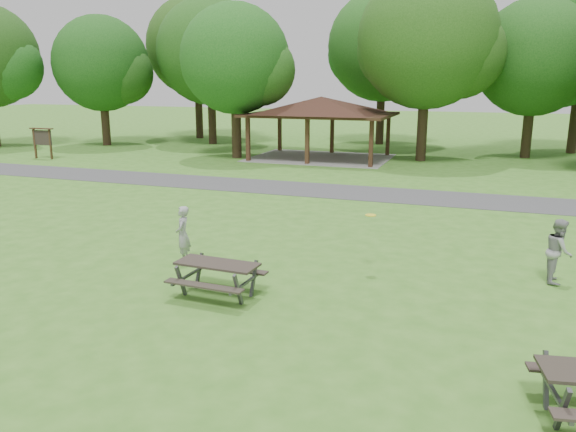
# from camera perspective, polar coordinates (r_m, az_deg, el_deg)

# --- Properties ---
(ground) EXTENTS (160.00, 160.00, 0.00)m
(ground) POSITION_cam_1_polar(r_m,az_deg,el_deg) (12.03, -11.12, -9.94)
(ground) COLOR #3C7621
(ground) RESTS_ON ground
(asphalt_path) EXTENTS (120.00, 3.20, 0.02)m
(asphalt_path) POSITION_cam_1_polar(r_m,az_deg,el_deg) (24.58, 5.65, 2.47)
(asphalt_path) COLOR #404042
(asphalt_path) RESTS_ON ground
(pavilion) EXTENTS (8.60, 7.01, 3.76)m
(pavilion) POSITION_cam_1_polar(r_m,az_deg,el_deg) (34.85, 3.37, 10.88)
(pavilion) COLOR #362013
(pavilion) RESTS_ON ground
(notice_board) EXTENTS (1.60, 0.30, 1.88)m
(notice_board) POSITION_cam_1_polar(r_m,az_deg,el_deg) (37.79, -23.71, 7.32)
(notice_board) COLOR #3A2315
(notice_board) RESTS_ON ground
(tree_row_b) EXTENTS (7.14, 6.80, 9.28)m
(tree_row_b) POSITION_cam_1_polar(r_m,az_deg,el_deg) (43.98, -18.33, 14.21)
(tree_row_b) COLOR #301E15
(tree_row_b) RESTS_ON ground
(tree_row_c) EXTENTS (8.19, 7.80, 10.67)m
(tree_row_c) POSITION_cam_1_polar(r_m,az_deg,el_deg) (43.22, -7.78, 15.94)
(tree_row_c) COLOR black
(tree_row_c) RESTS_ON ground
(tree_row_d) EXTENTS (6.93, 6.60, 9.27)m
(tree_row_d) POSITION_cam_1_polar(r_m,az_deg,el_deg) (35.17, -5.27, 15.29)
(tree_row_d) COLOR black
(tree_row_d) RESTS_ON ground
(tree_row_e) EXTENTS (8.40, 8.00, 11.02)m
(tree_row_e) POSITION_cam_1_polar(r_m,az_deg,el_deg) (34.69, 14.11, 16.64)
(tree_row_e) COLOR black
(tree_row_e) RESTS_ON ground
(tree_row_f) EXTENTS (7.35, 7.00, 9.55)m
(tree_row_f) POSITION_cam_1_polar(r_m,az_deg,el_deg) (38.02, 23.87, 14.20)
(tree_row_f) COLOR black
(tree_row_f) RESTS_ON ground
(tree_deep_a) EXTENTS (8.40, 8.00, 11.38)m
(tree_deep_a) POSITION_cam_1_polar(r_m,az_deg,el_deg) (47.74, -9.14, 16.39)
(tree_deep_a) COLOR black
(tree_deep_a) RESTS_ON ground
(tree_deep_b) EXTENTS (8.40, 8.00, 11.13)m
(tree_deep_b) POSITION_cam_1_polar(r_m,az_deg,el_deg) (43.18, 9.76, 16.34)
(tree_deep_b) COLOR black
(tree_deep_b) RESTS_ON ground
(picnic_table_middle) EXTENTS (1.93, 1.58, 0.81)m
(picnic_table_middle) POSITION_cam_1_polar(r_m,az_deg,el_deg) (12.75, -7.19, -5.53)
(picnic_table_middle) COLOR #2B241F
(picnic_table_middle) RESTS_ON ground
(frisbee_in_flight) EXTENTS (0.32, 0.32, 0.02)m
(frisbee_in_flight) POSITION_cam_1_polar(r_m,az_deg,el_deg) (14.08, 8.40, 0.09)
(frisbee_in_flight) COLOR yellow
(frisbee_in_flight) RESTS_ON ground
(frisbee_thrower) EXTENTS (0.52, 0.65, 1.54)m
(frisbee_thrower) POSITION_cam_1_polar(r_m,az_deg,el_deg) (15.11, -10.64, -1.89)
(frisbee_thrower) COLOR #999A9C
(frisbee_thrower) RESTS_ON ground
(frisbee_catcher) EXTENTS (0.60, 0.77, 1.56)m
(frisbee_catcher) POSITION_cam_1_polar(r_m,az_deg,el_deg) (14.92, 25.80, -3.21)
(frisbee_catcher) COLOR gray
(frisbee_catcher) RESTS_ON ground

